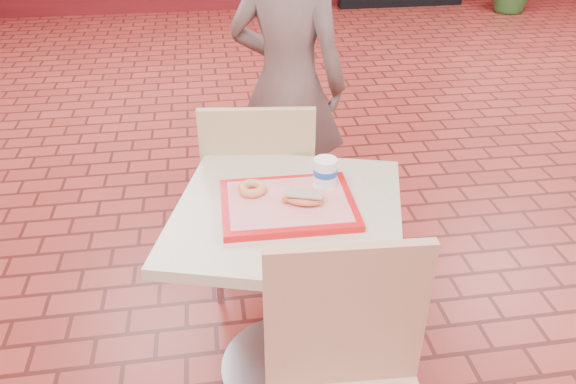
{
  "coord_description": "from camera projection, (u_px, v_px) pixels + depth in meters",
  "views": [
    {
      "loc": [
        -1.33,
        -2.25,
        1.77
      ],
      "look_at": [
        -1.1,
        -0.75,
        0.82
      ],
      "focal_mm": 35.0,
      "sensor_mm": 36.0,
      "label": 1
    }
  ],
  "objects": [
    {
      "name": "wainscot_band",
      "position": [
        489.0,
        150.0,
        2.73
      ],
      "size": [
        8.0,
        10.0,
        1.0
      ],
      "color": "#5D1116",
      "rests_on": "ground"
    },
    {
      "name": "long_john_donut",
      "position": [
        303.0,
        198.0,
        1.78
      ],
      "size": [
        0.14,
        0.1,
        0.04
      ],
      "rotation": [
        0.0,
        0.0,
        -0.32
      ],
      "color": "#E17141",
      "rests_on": "serving_tray"
    },
    {
      "name": "main_table",
      "position": [
        288.0,
        268.0,
        1.95
      ],
      "size": [
        0.72,
        0.72,
        0.76
      ],
      "rotation": [
        0.0,
        0.0,
        -0.28
      ],
      "color": "#BDB698",
      "rests_on": "ground"
    },
    {
      "name": "ring_donut",
      "position": [
        252.0,
        188.0,
        1.84
      ],
      "size": [
        0.1,
        0.1,
        0.03
      ],
      "primitive_type": "torus",
      "rotation": [
        0.0,
        0.0,
        0.01
      ],
      "color": "#DC8550",
      "rests_on": "serving_tray"
    },
    {
      "name": "serving_tray",
      "position": [
        288.0,
        204.0,
        1.81
      ],
      "size": [
        0.43,
        0.33,
        0.03
      ],
      "rotation": [
        0.0,
        0.0,
        -0.02
      ],
      "color": "red",
      "rests_on": "main_table"
    },
    {
      "name": "paper_cup",
      "position": [
        325.0,
        172.0,
        1.86
      ],
      "size": [
        0.08,
        0.08,
        0.1
      ],
      "rotation": [
        0.0,
        0.0,
        0.33
      ],
      "color": "white",
      "rests_on": "serving_tray"
    },
    {
      "name": "chair_main_back",
      "position": [
        260.0,
        190.0,
        2.36
      ],
      "size": [
        0.48,
        0.48,
        0.95
      ],
      "rotation": [
        0.0,
        0.0,
        3.02
      ],
      "color": "tan",
      "rests_on": "ground"
    },
    {
      "name": "customer",
      "position": [
        288.0,
        85.0,
        2.69
      ],
      "size": [
        0.67,
        0.57,
        1.57
      ],
      "primitive_type": "imported",
      "rotation": [
        0.0,
        0.0,
        2.72
      ],
      "color": "brown",
      "rests_on": "ground"
    }
  ]
}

